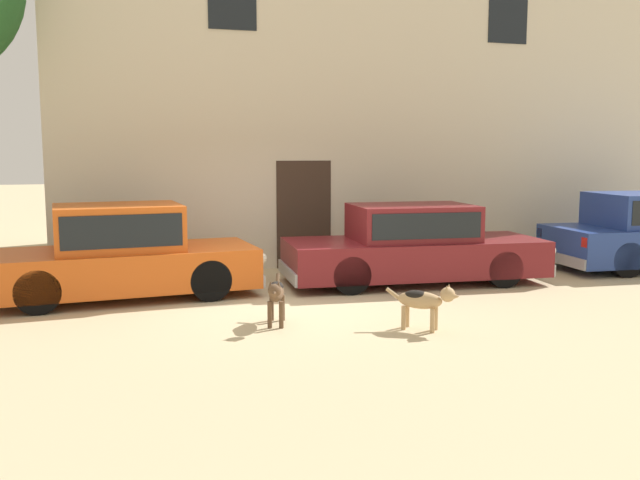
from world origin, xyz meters
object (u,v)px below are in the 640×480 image
at_px(parked_sedan_second, 413,244).
at_px(stray_dog_tan, 424,300).
at_px(stray_dog_spotted, 276,293).
at_px(parked_sedan_nearest, 121,252).

distance_m(parked_sedan_second, stray_dog_tan, 3.27).
bearing_deg(parked_sedan_second, stray_dog_spotted, -139.01).
distance_m(parked_sedan_nearest, stray_dog_tan, 4.89).
relative_size(parked_sedan_second, stray_dog_tan, 5.92).
height_order(parked_sedan_nearest, stray_dog_tan, parked_sedan_nearest).
xyz_separation_m(parked_sedan_second, stray_dog_spotted, (-2.97, -2.22, -0.24)).
distance_m(parked_sedan_second, stray_dog_spotted, 3.71).
xyz_separation_m(parked_sedan_nearest, parked_sedan_second, (4.90, -0.17, -0.04)).
bearing_deg(parked_sedan_nearest, stray_dog_spotted, -55.37).
bearing_deg(parked_sedan_nearest, parked_sedan_second, -6.31).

